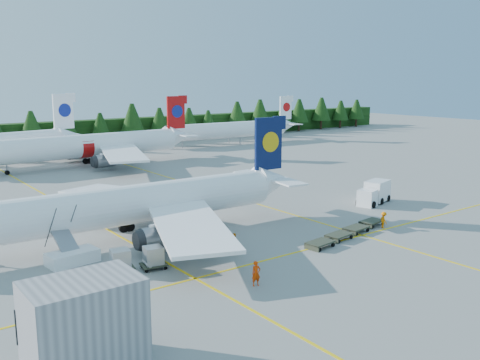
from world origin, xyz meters
TOP-DOWN VIEW (x-y plane):
  - ground at (0.00, 0.00)m, footprint 320.00×320.00m
  - taxi_stripe_a at (-14.00, 20.00)m, footprint 0.25×120.00m
  - taxi_stripe_b at (6.00, 20.00)m, footprint 0.25×120.00m
  - taxi_stripe_cross at (0.00, -6.00)m, footprint 80.00×0.25m
  - treeline_hedge at (0.00, 82.00)m, footprint 220.00×4.00m
  - terminal_building at (-26.00, -14.00)m, footprint 6.00×4.00m
  - airliner_navy at (-14.86, 6.98)m, footprint 39.10×32.15m
  - airliner_red at (-1.43, 52.58)m, footprint 42.03×34.57m
  - airliner_far_right at (37.96, 64.14)m, footprint 38.46×5.50m
  - airstairs at (-20.64, 3.68)m, footprint 4.46×6.05m
  - service_truck at (18.09, 2.54)m, footprint 6.15×3.61m
  - dolly_train at (4.66, -5.25)m, footprint 12.81×4.08m
  - uld_pair at (-16.88, -1.55)m, footprint 4.89×2.90m
  - crew_a at (-11.02, -10.07)m, footprint 0.81×0.63m
  - crew_b at (-8.11, -3.07)m, footprint 1.19×1.06m
  - crew_c at (9.88, -5.58)m, footprint 0.76×0.88m

SIDE VIEW (x-z plane):
  - ground at x=0.00m, z-range 0.00..0.00m
  - taxi_stripe_a at x=-14.00m, z-range 0.00..0.01m
  - taxi_stripe_b at x=6.00m, z-range 0.00..0.01m
  - taxi_stripe_cross at x=0.00m, z-range 0.00..0.01m
  - dolly_train at x=4.66m, z-range 0.43..0.58m
  - airstairs at x=-20.64m, z-range -1.08..2.73m
  - crew_c at x=9.88m, z-range 0.00..1.78m
  - crew_a at x=-11.02m, z-range 0.00..1.97m
  - crew_b at x=-8.11m, z-range 0.00..2.02m
  - uld_pair at x=-16.88m, z-range 0.28..1.89m
  - service_truck at x=18.09m, z-range -0.01..2.79m
  - terminal_building at x=-26.00m, z-range 0.00..5.20m
  - treeline_hedge at x=0.00m, z-range 0.00..6.00m
  - airliner_navy at x=-14.86m, z-range -2.27..9.10m
  - airliner_far_right at x=37.96m, z-range -2.08..9.09m
  - airliner_red at x=-1.43m, z-range -2.44..9.78m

